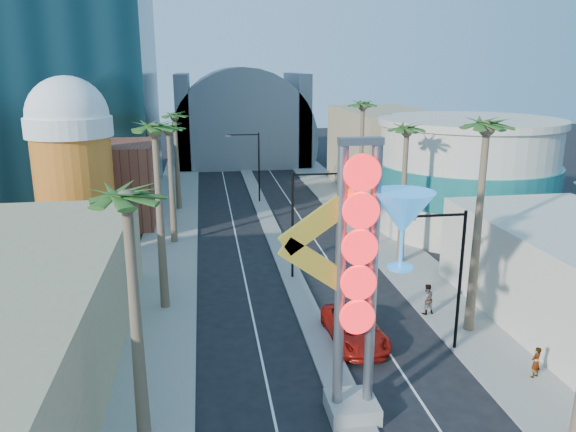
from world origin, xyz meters
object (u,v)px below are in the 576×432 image
object	(u,v)px
neon_sign	(376,262)
red_pickup	(355,328)
pedestrian_a	(536,362)
pedestrian_b	(427,299)

from	to	relation	value
neon_sign	red_pickup	distance (m)	9.43
red_pickup	pedestrian_a	size ratio (longest dim) A/B	3.67
pedestrian_a	neon_sign	bearing A→B (deg)	-14.21
pedestrian_a	pedestrian_b	size ratio (longest dim) A/B	0.83
pedestrian_a	pedestrian_b	bearing A→B (deg)	-96.13
red_pickup	pedestrian_a	distance (m)	9.46
neon_sign	pedestrian_a	distance (m)	11.14
neon_sign	pedestrian_a	world-z (taller)	neon_sign
pedestrian_a	pedestrian_b	xyz separation A→B (m)	(-2.54, 7.90, 0.17)
red_pickup	pedestrian_b	xyz separation A→B (m)	(5.35, 2.68, 0.30)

